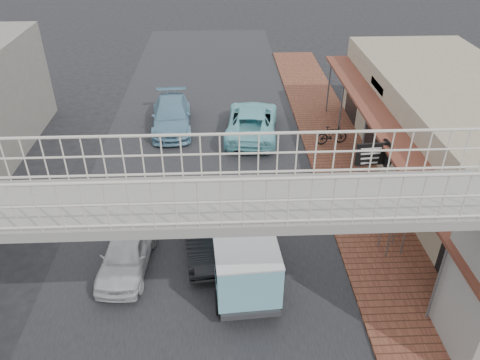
{
  "coord_description": "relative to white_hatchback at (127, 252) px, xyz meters",
  "views": [
    {
      "loc": [
        0.92,
        -12.33,
        11.01
      ],
      "look_at": [
        1.56,
        2.19,
        1.8
      ],
      "focal_mm": 35.0,
      "sensor_mm": 36.0,
      "label": 1
    }
  ],
  "objects": [
    {
      "name": "road_strip",
      "position": [
        2.34,
        0.29,
        -0.63
      ],
      "size": [
        10.0,
        60.0,
        0.01
      ],
      "primitive_type": "cube",
      "color": "black",
      "rests_on": "ground"
    },
    {
      "name": "motorcycle_near",
      "position": [
        7.64,
        3.77,
        -0.08
      ],
      "size": [
        1.78,
        0.73,
        0.91
      ],
      "primitive_type": "imported",
      "rotation": [
        0.0,
        0.0,
        1.64
      ],
      "color": "black",
      "rests_on": "sidewalk"
    },
    {
      "name": "motorcycle_far",
      "position": [
        8.68,
        8.34,
        -0.05
      ],
      "size": [
        1.65,
        0.68,
        0.96
      ],
      "primitive_type": "imported",
      "rotation": [
        0.0,
        0.0,
        1.71
      ],
      "color": "black",
      "rests_on": "sidewalk"
    },
    {
      "name": "street_clock",
      "position": [
        9.07,
        0.32,
        2.06
      ],
      "size": [
        0.8,
        0.7,
        3.12
      ],
      "rotation": [
        0.0,
        0.0,
        0.19
      ],
      "color": "#59595B",
      "rests_on": "sidewalk"
    },
    {
      "name": "ground",
      "position": [
        2.34,
        0.29,
        -0.63
      ],
      "size": [
        120.0,
        120.0,
        0.0
      ],
      "primitive_type": "plane",
      "color": "black",
      "rests_on": "ground"
    },
    {
      "name": "arrow_sign",
      "position": [
        9.52,
        2.85,
        1.93
      ],
      "size": [
        1.79,
        1.15,
        3.05
      ],
      "rotation": [
        0.0,
        0.0,
        0.08
      ],
      "color": "#59595B",
      "rests_on": "sidewalk"
    },
    {
      "name": "footbridge",
      "position": [
        2.34,
        -3.71,
        2.54
      ],
      "size": [
        16.4,
        2.4,
        6.34
      ],
      "color": "gray",
      "rests_on": "ground"
    },
    {
      "name": "dark_sedan",
      "position": [
        2.69,
        1.29,
        0.17
      ],
      "size": [
        2.28,
        5.06,
        1.61
      ],
      "primitive_type": "imported",
      "rotation": [
        0.0,
        0.0,
        0.12
      ],
      "color": "black",
      "rests_on": "ground"
    },
    {
      "name": "white_hatchback",
      "position": [
        0.0,
        0.0,
        0.0
      ],
      "size": [
        1.76,
        3.81,
        1.26
      ],
      "primitive_type": "imported",
      "rotation": [
        0.0,
        0.0,
        -0.07
      ],
      "color": "silver",
      "rests_on": "ground"
    },
    {
      "name": "angkot_van",
      "position": [
        3.85,
        -0.68,
        0.7
      ],
      "size": [
        2.22,
        4.39,
        2.09
      ],
      "rotation": [
        0.0,
        0.0,
        0.07
      ],
      "color": "black",
      "rests_on": "ground"
    },
    {
      "name": "sidewalk",
      "position": [
        8.84,
        3.29,
        -0.58
      ],
      "size": [
        3.0,
        40.0,
        0.1
      ],
      "primitive_type": "cube",
      "color": "brown",
      "rests_on": "ground"
    },
    {
      "name": "angkot_curb",
      "position": [
        4.84,
        9.77,
        0.12
      ],
      "size": [
        3.1,
        5.64,
        1.5
      ],
      "primitive_type": "imported",
      "rotation": [
        0.0,
        0.0,
        3.02
      ],
      "color": "#7FD4DC",
      "rests_on": "ground"
    },
    {
      "name": "shophouse_row",
      "position": [
        13.31,
        4.3,
        1.38
      ],
      "size": [
        7.2,
        18.0,
        4.0
      ],
      "color": "gray",
      "rests_on": "ground"
    },
    {
      "name": "angkot_far",
      "position": [
        0.65,
        10.7,
        0.08
      ],
      "size": [
        2.3,
        5.0,
        1.42
      ],
      "primitive_type": "imported",
      "rotation": [
        0.0,
        0.0,
        0.07
      ],
      "color": "#6696B1",
      "rests_on": "ground"
    }
  ]
}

